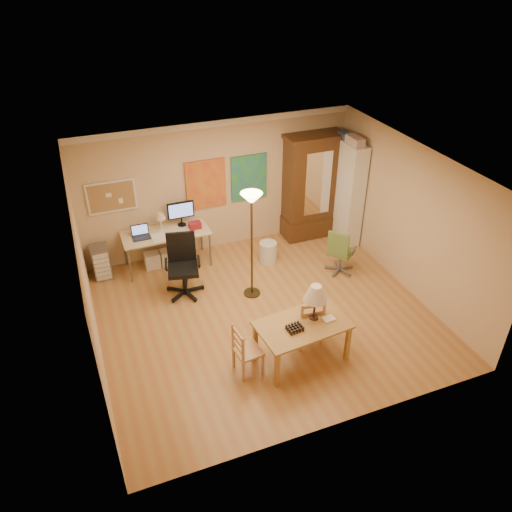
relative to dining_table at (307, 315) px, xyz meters
name	(u,v)px	position (x,y,z in m)	size (l,w,h in m)	color
floor	(264,314)	(-0.21, 1.16, -0.80)	(5.50, 5.50, 0.00)	#AB6E3C
crown_molding	(216,123)	(-0.21, 3.62, 1.84)	(5.50, 0.08, 0.12)	white
corkboard	(112,197)	(-2.26, 3.63, 0.70)	(0.90, 0.04, 0.62)	#997548
art_panel_left	(206,184)	(-0.46, 3.63, 0.65)	(0.80, 0.04, 1.00)	gold
art_panel_right	(249,178)	(0.44, 3.63, 0.65)	(0.75, 0.04, 0.95)	teal
dining_table	(307,315)	(0.00, 0.00, 0.00)	(1.43, 0.94, 1.27)	olive
ladder_chair_back	(309,322)	(0.17, 0.25, -0.38)	(0.45, 0.43, 0.90)	tan
ladder_chair_left	(246,352)	(-0.96, 0.01, -0.41)	(0.41, 0.42, 0.84)	tan
torchiere_lamp	(252,215)	(-0.20, 1.79, 0.82)	(0.37, 0.37, 2.03)	#422F1A
computer_desk	(168,244)	(-1.37, 3.32, -0.34)	(1.66, 0.73, 1.26)	beige
office_chair_black	(184,278)	(-1.33, 2.28, -0.50)	(0.71, 0.71, 1.15)	black
office_chair_green	(340,261)	(1.64, 1.85, -0.55)	(0.60, 0.60, 0.94)	slate
drawer_cart	(101,262)	(-2.67, 3.36, -0.48)	(0.32, 0.39, 0.65)	slate
armoire	(311,193)	(1.76, 3.40, 0.18)	(1.23, 0.58, 2.26)	#3C1F10
bookshelf	(347,193)	(2.34, 2.96, 0.28)	(0.33, 0.87, 2.17)	white
wastebin	(268,252)	(0.49, 2.69, -0.59)	(0.35, 0.35, 0.44)	silver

